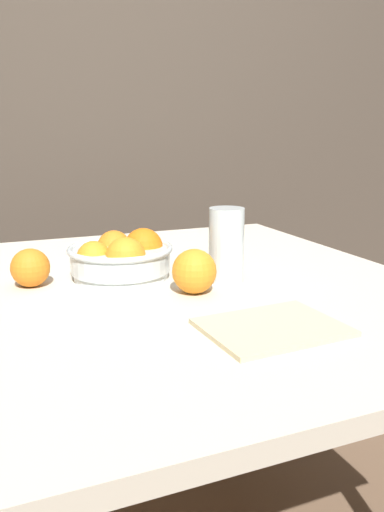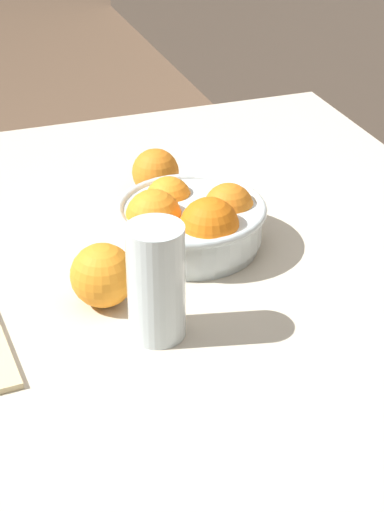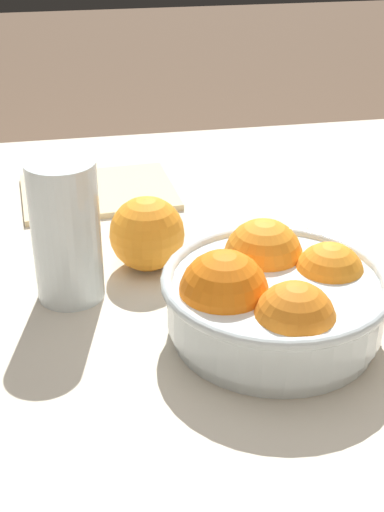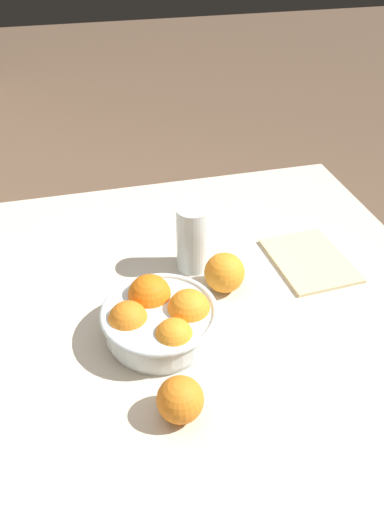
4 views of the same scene
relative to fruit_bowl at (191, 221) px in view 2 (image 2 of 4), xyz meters
name	(u,v)px [view 2 (image 2 of 4)]	position (x,y,z in m)	size (l,w,h in m)	color
dining_table	(146,309)	(0.03, -0.08, -0.12)	(1.09, 1.06, 0.71)	beige
fruit_bowl	(191,221)	(0.00, 0.00, 0.00)	(0.22, 0.22, 0.10)	silver
juice_glass	(156,287)	(0.19, -0.11, 0.03)	(0.07, 0.07, 0.15)	#F4A314
orange_loose_near_bowl	(155,172)	(-0.18, 0.00, -0.01)	(0.08, 0.08, 0.08)	orange
orange_loose_front	(103,275)	(0.10, -0.15, 0.00)	(0.08, 0.08, 0.08)	orange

